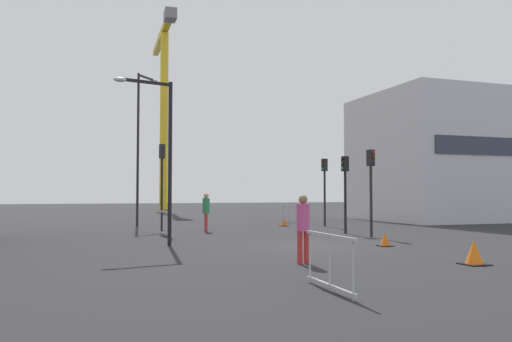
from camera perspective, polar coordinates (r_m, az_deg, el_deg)
ground at (r=18.28m, az=6.03°, el=-8.30°), size 160.00×160.00×0.00m
office_block at (r=38.19m, az=20.18°, el=1.37°), size 10.58×9.46×8.65m
construction_crane at (r=59.81m, az=-10.20°, el=9.23°), size 1.52×16.13×20.99m
streetlamp_tall at (r=30.05m, az=-12.79°, el=3.62°), size 1.29×1.30×8.71m
streetlamp_short at (r=18.41m, az=-10.45°, el=2.92°), size 2.08×0.59×5.84m
traffic_light_near at (r=22.38m, az=12.67°, el=-0.75°), size 0.30×0.39×3.72m
traffic_light_corner at (r=24.06m, az=9.87°, el=-1.11°), size 0.39×0.29×3.57m
traffic_light_median at (r=25.67m, az=-10.42°, el=-0.23°), size 0.28×0.39×4.28m
traffic_light_island at (r=29.23m, az=7.63°, el=-1.07°), size 0.39×0.33×3.81m
pedestrian_walking at (r=24.95m, az=-5.57°, el=-4.24°), size 0.34×0.34×1.86m
pedestrian_waiting at (r=13.62m, az=5.27°, el=-5.84°), size 0.34×0.34×1.81m
safety_barrier_front at (r=22.57m, az=-10.00°, el=-5.74°), size 0.25×2.38×1.08m
safety_barrier_left_run at (r=9.98m, az=8.18°, el=-9.91°), size 0.10×2.06×1.08m
safety_barrier_mid_span at (r=32.37m, az=3.71°, el=-4.78°), size 0.25×1.92×1.08m
traffic_cone_on_verge at (r=29.11m, az=3.13°, el=-5.73°), size 0.45×0.45×0.46m
traffic_cone_striped at (r=18.68m, az=14.15°, el=-7.47°), size 0.46×0.46×0.47m
traffic_cone_orange at (r=14.62m, az=23.09°, el=-8.42°), size 0.63×0.63×0.64m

